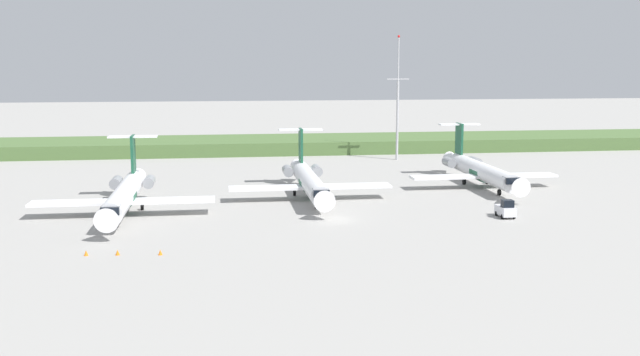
# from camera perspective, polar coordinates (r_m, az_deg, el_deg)

# --- Properties ---
(ground_plane) EXTENTS (500.00, 500.00, 0.00)m
(ground_plane) POSITION_cam_1_polar(r_m,az_deg,el_deg) (118.27, -1.08, -0.19)
(ground_plane) COLOR #9E9B96
(grass_berm) EXTENTS (320.00, 20.00, 2.76)m
(grass_berm) POSITION_cam_1_polar(r_m,az_deg,el_deg) (158.40, -2.84, 2.67)
(grass_berm) COLOR #4C6B38
(grass_berm) RESTS_ON ground
(regional_jet_nearest) EXTENTS (22.81, 31.00, 9.00)m
(regional_jet_nearest) POSITION_cam_1_polar(r_m,az_deg,el_deg) (95.42, -15.15, -1.22)
(regional_jet_nearest) COLOR white
(regional_jet_nearest) RESTS_ON ground
(regional_jet_second) EXTENTS (22.81, 31.00, 9.00)m
(regional_jet_second) POSITION_cam_1_polar(r_m,az_deg,el_deg) (102.75, -0.88, -0.18)
(regional_jet_second) COLOR white
(regional_jet_second) RESTS_ON ground
(regional_jet_third) EXTENTS (22.81, 31.00, 9.00)m
(regional_jet_third) POSITION_cam_1_polar(r_m,az_deg,el_deg) (115.12, 12.54, 0.61)
(regional_jet_third) COLOR white
(regional_jet_third) RESTS_ON ground
(antenna_mast) EXTENTS (4.40, 0.50, 24.37)m
(antenna_mast) POSITION_cam_1_polar(r_m,az_deg,el_deg) (143.38, 6.15, 5.45)
(antenna_mast) COLOR #B2B2B7
(antenna_mast) RESTS_ON ground
(baggage_tug) EXTENTS (1.72, 3.20, 2.30)m
(baggage_tug) POSITION_cam_1_polar(r_m,az_deg,el_deg) (92.93, 14.46, -2.43)
(baggage_tug) COLOR silver
(baggage_tug) RESTS_ON ground
(safety_cone_front_marker) EXTENTS (0.44, 0.44, 0.55)m
(safety_cone_front_marker) POSITION_cam_1_polar(r_m,az_deg,el_deg) (76.26, -17.99, -5.65)
(safety_cone_front_marker) COLOR orange
(safety_cone_front_marker) RESTS_ON ground
(safety_cone_mid_marker) EXTENTS (0.44, 0.44, 0.55)m
(safety_cone_mid_marker) POSITION_cam_1_polar(r_m,az_deg,el_deg) (75.56, -15.69, -5.68)
(safety_cone_mid_marker) COLOR orange
(safety_cone_mid_marker) RESTS_ON ground
(safety_cone_rear_marker) EXTENTS (0.44, 0.44, 0.55)m
(safety_cone_rear_marker) POSITION_cam_1_polar(r_m,az_deg,el_deg) (74.57, -12.50, -5.75)
(safety_cone_rear_marker) COLOR orange
(safety_cone_rear_marker) RESTS_ON ground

